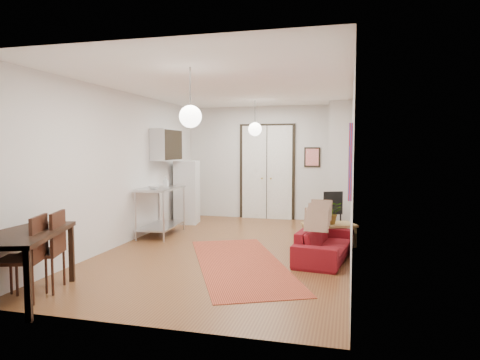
% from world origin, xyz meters
% --- Properties ---
extents(floor, '(7.00, 7.00, 0.00)m').
position_xyz_m(floor, '(0.00, 0.00, 0.00)').
color(floor, brown).
rests_on(floor, ground).
extents(ceiling, '(4.20, 7.00, 0.02)m').
position_xyz_m(ceiling, '(0.00, 0.00, 2.90)').
color(ceiling, white).
rests_on(ceiling, wall_back).
extents(wall_back, '(4.20, 0.02, 2.90)m').
position_xyz_m(wall_back, '(0.00, 3.50, 1.45)').
color(wall_back, silver).
rests_on(wall_back, floor).
extents(wall_front, '(4.20, 0.02, 2.90)m').
position_xyz_m(wall_front, '(0.00, -3.50, 1.45)').
color(wall_front, silver).
rests_on(wall_front, floor).
extents(wall_left, '(0.02, 7.00, 2.90)m').
position_xyz_m(wall_left, '(-2.10, 0.00, 1.45)').
color(wall_left, silver).
rests_on(wall_left, floor).
extents(wall_right, '(0.02, 7.00, 2.90)m').
position_xyz_m(wall_right, '(2.10, 0.00, 1.45)').
color(wall_right, silver).
rests_on(wall_right, floor).
extents(double_doors, '(1.44, 0.06, 2.50)m').
position_xyz_m(double_doors, '(0.00, 3.46, 1.20)').
color(double_doors, white).
rests_on(double_doors, wall_back).
extents(stub_partition, '(0.50, 0.10, 2.90)m').
position_xyz_m(stub_partition, '(1.85, 2.55, 1.45)').
color(stub_partition, silver).
rests_on(stub_partition, floor).
extents(wall_cabinet, '(0.35, 1.00, 0.70)m').
position_xyz_m(wall_cabinet, '(-1.92, 1.50, 1.90)').
color(wall_cabinet, silver).
rests_on(wall_cabinet, wall_left).
extents(painting_popart, '(0.05, 1.00, 1.00)m').
position_xyz_m(painting_popart, '(2.08, -1.25, 1.65)').
color(painting_popart, red).
rests_on(painting_popart, wall_right).
extents(painting_abstract, '(0.05, 0.50, 0.60)m').
position_xyz_m(painting_abstract, '(2.08, 0.80, 1.80)').
color(painting_abstract, beige).
rests_on(painting_abstract, wall_right).
extents(poster_back, '(0.40, 0.03, 0.50)m').
position_xyz_m(poster_back, '(1.15, 3.47, 1.60)').
color(poster_back, red).
rests_on(poster_back, wall_back).
extents(print_left, '(0.03, 0.44, 0.54)m').
position_xyz_m(print_left, '(-2.07, 2.00, 1.95)').
color(print_left, '#8E5C3B').
rests_on(print_left, wall_left).
extents(pendant_back, '(0.30, 0.30, 0.80)m').
position_xyz_m(pendant_back, '(0.00, 2.00, 2.25)').
color(pendant_back, white).
rests_on(pendant_back, ceiling).
extents(pendant_front, '(0.30, 0.30, 0.80)m').
position_xyz_m(pendant_front, '(0.00, -2.00, 2.25)').
color(pendant_front, white).
rests_on(pendant_front, ceiling).
extents(kilim_rug, '(2.59, 3.64, 0.01)m').
position_xyz_m(kilim_rug, '(0.42, -0.95, 0.00)').
color(kilim_rug, '#AA442A').
rests_on(kilim_rug, floor).
extents(sofa, '(1.87, 0.94, 0.52)m').
position_xyz_m(sofa, '(1.69, -0.28, 0.26)').
color(sofa, maroon).
rests_on(sofa, floor).
extents(coffee_table, '(1.07, 0.86, 0.42)m').
position_xyz_m(coffee_table, '(1.71, 0.69, 0.36)').
color(coffee_table, tan).
rests_on(coffee_table, floor).
extents(potted_plant, '(0.44, 0.47, 0.41)m').
position_xyz_m(potted_plant, '(1.75, 0.69, 0.62)').
color(potted_plant, '#365E2A').
rests_on(potted_plant, coffee_table).
extents(kitchen_counter, '(0.74, 1.36, 1.01)m').
position_xyz_m(kitchen_counter, '(-1.75, 0.81, 0.67)').
color(kitchen_counter, silver).
rests_on(kitchen_counter, floor).
extents(bowl, '(0.25, 0.25, 0.06)m').
position_xyz_m(bowl, '(-1.75, 0.51, 1.04)').
color(bowl, silver).
rests_on(bowl, kitchen_counter).
extents(soap_bottle, '(0.10, 0.10, 0.21)m').
position_xyz_m(soap_bottle, '(-1.75, 1.06, 1.12)').
color(soap_bottle, teal).
rests_on(soap_bottle, kitchen_counter).
extents(fridge, '(0.61, 0.61, 1.52)m').
position_xyz_m(fridge, '(-1.75, 2.28, 0.76)').
color(fridge, silver).
rests_on(fridge, floor).
extents(dining_table, '(1.27, 1.68, 0.83)m').
position_xyz_m(dining_table, '(-1.75, -3.15, 0.73)').
color(dining_table, black).
rests_on(dining_table, floor).
extents(dining_chair_near, '(0.61, 0.75, 1.02)m').
position_xyz_m(dining_chair_near, '(-1.75, -2.70, 0.59)').
color(dining_chair_near, '#351A11').
rests_on(dining_chair_near, floor).
extents(dining_chair_far, '(0.61, 0.75, 1.02)m').
position_xyz_m(dining_chair_far, '(-1.75, -3.05, 0.59)').
color(dining_chair_far, '#351A11').
rests_on(dining_chair_far, floor).
extents(black_side_chair, '(0.55, 0.57, 0.92)m').
position_xyz_m(black_side_chair, '(1.66, 2.04, 0.54)').
color(black_side_chair, black).
rests_on(black_side_chair, floor).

